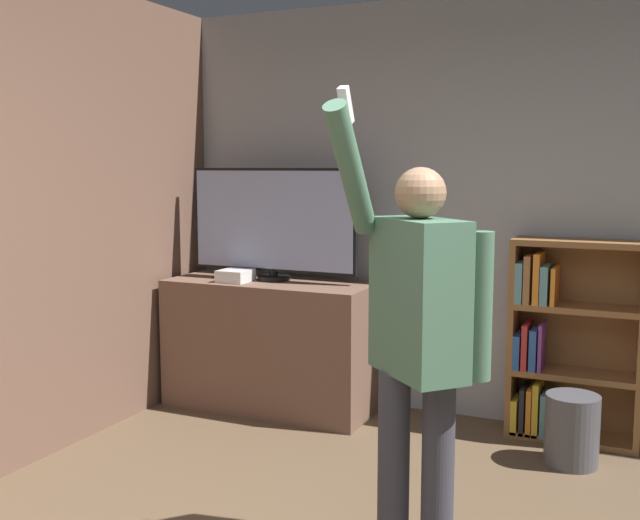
# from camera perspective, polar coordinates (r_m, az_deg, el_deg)

# --- Properties ---
(wall_back) EXTENTS (6.33, 0.09, 2.70)m
(wall_back) POSITION_cam_1_polar(r_m,az_deg,el_deg) (4.87, 13.44, 3.63)
(wall_back) COLOR #9EA3A8
(wall_back) RESTS_ON ground_plane
(wall_side_brick) EXTENTS (0.06, 4.49, 2.70)m
(wall_side_brick) POSITION_cam_1_polar(r_m,az_deg,el_deg) (4.55, -19.07, 3.18)
(wall_side_brick) COLOR brown
(wall_side_brick) RESTS_ON ground_plane
(tv_ledge) EXTENTS (1.40, 0.57, 0.87)m
(tv_ledge) POSITION_cam_1_polar(r_m,az_deg,el_deg) (5.10, -3.76, -6.45)
(tv_ledge) COLOR brown
(tv_ledge) RESTS_ON ground_plane
(television) EXTENTS (1.20, 0.22, 0.75)m
(television) POSITION_cam_1_polar(r_m,az_deg,el_deg) (5.01, -3.59, 2.88)
(television) COLOR black
(television) RESTS_ON tv_ledge
(game_console) EXTENTS (0.20, 0.21, 0.08)m
(game_console) POSITION_cam_1_polar(r_m,az_deg,el_deg) (5.01, -6.46, -1.20)
(game_console) COLOR white
(game_console) RESTS_ON tv_ledge
(bookshelf) EXTENTS (0.76, 0.28, 1.21)m
(bookshelf) POSITION_cam_1_polar(r_m,az_deg,el_deg) (4.73, 17.96, -6.11)
(bookshelf) COLOR brown
(bookshelf) RESTS_ON ground_plane
(person) EXTENTS (0.57, 0.54, 1.93)m
(person) POSITION_cam_1_polar(r_m,az_deg,el_deg) (2.96, 7.45, -5.55)
(person) COLOR #383842
(person) RESTS_ON ground_plane
(waste_bin) EXTENTS (0.29, 0.29, 0.39)m
(waste_bin) POSITION_cam_1_polar(r_m,az_deg,el_deg) (4.43, 18.64, -12.17)
(waste_bin) COLOR #4C4C51
(waste_bin) RESTS_ON ground_plane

